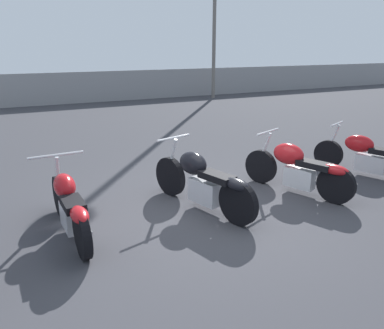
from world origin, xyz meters
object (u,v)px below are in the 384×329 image
(motorcycle_slot_4, at_px, (370,156))
(motorcycle_slot_3, at_px, (298,168))
(motorcycle_slot_2, at_px, (203,181))
(motorcycle_slot_1, at_px, (70,206))

(motorcycle_slot_4, bearing_deg, motorcycle_slot_3, 158.84)
(motorcycle_slot_2, relative_size, motorcycle_slot_3, 1.09)
(motorcycle_slot_1, distance_m, motorcycle_slot_4, 5.43)
(motorcycle_slot_1, relative_size, motorcycle_slot_3, 1.03)
(motorcycle_slot_3, bearing_deg, motorcycle_slot_1, 156.54)
(motorcycle_slot_2, bearing_deg, motorcycle_slot_3, -20.01)
(motorcycle_slot_1, height_order, motorcycle_slot_2, motorcycle_slot_2)
(motorcycle_slot_1, height_order, motorcycle_slot_4, motorcycle_slot_1)
(motorcycle_slot_2, distance_m, motorcycle_slot_4, 3.51)
(motorcycle_slot_1, relative_size, motorcycle_slot_4, 1.01)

